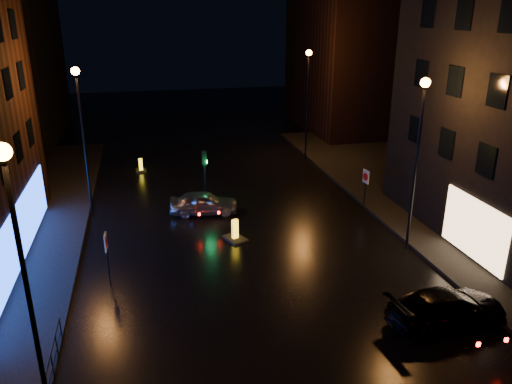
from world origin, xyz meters
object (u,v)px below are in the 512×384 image
silver_hatchback (204,203)px  bollard_near (235,235)px  bollard_far (141,168)px  traffic_signal (206,197)px  road_sign_left (106,246)px  dark_sedan (447,308)px  road_sign_right (366,180)px

silver_hatchback → bollard_near: silver_hatchback is taller
silver_hatchback → bollard_far: 9.64m
traffic_signal → bollard_far: traffic_signal is taller
traffic_signal → bollard_near: 5.23m
traffic_signal → road_sign_left: 9.76m
silver_hatchback → bollard_far: (-3.45, 8.99, -0.45)m
traffic_signal → dark_sedan: (7.25, -14.11, 0.18)m
silver_hatchback → dark_sedan: (7.54, -12.83, 0.02)m
silver_hatchback → dark_sedan: size_ratio=0.82×
bollard_far → dark_sedan: bearing=-65.7°
dark_sedan → road_sign_right: size_ratio=1.95×
silver_hatchback → road_sign_right: (9.38, -1.43, 1.15)m
traffic_signal → road_sign_left: size_ratio=1.49×
traffic_signal → road_sign_right: bearing=-16.6°
traffic_signal → road_sign_left: traffic_signal is taller
traffic_signal → bollard_near: size_ratio=2.30×
bollard_near → bollard_far: bearing=86.7°
dark_sedan → silver_hatchback: bearing=25.5°
bollard_near → bollard_far: (-4.57, 12.86, -0.03)m
road_sign_right → silver_hatchback: bearing=-17.7°
silver_hatchback → road_sign_right: size_ratio=1.61×
silver_hatchback → road_sign_left: bearing=151.7°
road_sign_left → dark_sedan: bearing=-21.3°
bollard_far → road_sign_left: size_ratio=0.49×
dark_sedan → bollard_far: bearing=21.8°
road_sign_left → road_sign_right: (14.39, 5.39, 0.07)m
silver_hatchback → bollard_near: size_ratio=2.59×
bollard_near → road_sign_left: road_sign_left is taller
dark_sedan → bollard_near: 11.03m
bollard_near → bollard_far: 13.64m
dark_sedan → bollard_far: size_ratio=4.15×
bollard_far → bollard_near: bearing=-72.8°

